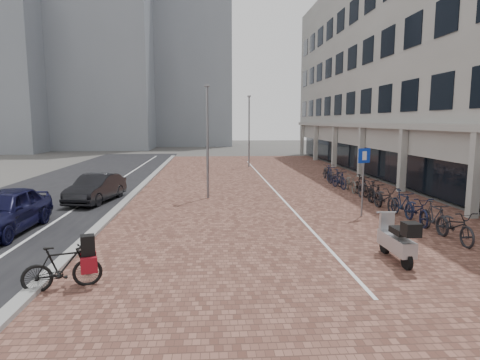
{
  "coord_description": "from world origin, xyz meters",
  "views": [
    {
      "loc": [
        -1.21,
        -10.95,
        3.71
      ],
      "look_at": [
        0.0,
        6.0,
        1.3
      ],
      "focal_mm": 31.08,
      "sensor_mm": 36.0,
      "label": 1
    }
  ],
  "objects_px": {
    "car_dark": "(96,188)",
    "hero_bike": "(62,267)",
    "scooter_front": "(396,239)",
    "car_navy": "(4,211)",
    "parking_sign": "(363,171)"
  },
  "relations": [
    {
      "from": "hero_bike",
      "to": "parking_sign",
      "type": "distance_m",
      "value": 11.26
    },
    {
      "from": "car_dark",
      "to": "hero_bike",
      "type": "distance_m",
      "value": 10.47
    },
    {
      "from": "hero_bike",
      "to": "scooter_front",
      "type": "distance_m",
      "value": 8.28
    },
    {
      "from": "hero_bike",
      "to": "car_dark",
      "type": "bearing_deg",
      "value": -6.82
    },
    {
      "from": "car_dark",
      "to": "parking_sign",
      "type": "relative_size",
      "value": 1.46
    },
    {
      "from": "scooter_front",
      "to": "parking_sign",
      "type": "bearing_deg",
      "value": 78.43
    },
    {
      "from": "car_dark",
      "to": "hero_bike",
      "type": "bearing_deg",
      "value": -67.94
    },
    {
      "from": "scooter_front",
      "to": "car_dark",
      "type": "bearing_deg",
      "value": 137.72
    },
    {
      "from": "car_navy",
      "to": "hero_bike",
      "type": "relative_size",
      "value": 2.52
    },
    {
      "from": "car_navy",
      "to": "car_dark",
      "type": "bearing_deg",
      "value": 75.27
    },
    {
      "from": "hero_bike",
      "to": "car_navy",
      "type": "bearing_deg",
      "value": 17.91
    },
    {
      "from": "scooter_front",
      "to": "car_navy",
      "type": "bearing_deg",
      "value": 161.69
    },
    {
      "from": "car_dark",
      "to": "parking_sign",
      "type": "bearing_deg",
      "value": -8.05
    },
    {
      "from": "car_navy",
      "to": "scooter_front",
      "type": "height_order",
      "value": "car_navy"
    },
    {
      "from": "car_navy",
      "to": "parking_sign",
      "type": "xyz_separation_m",
      "value": [
        12.75,
        1.42,
        1.08
      ]
    }
  ]
}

